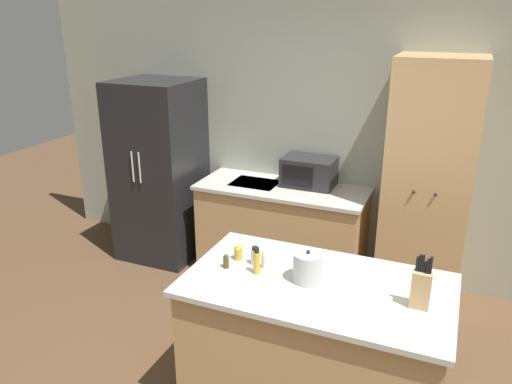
{
  "coord_description": "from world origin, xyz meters",
  "views": [
    {
      "loc": [
        0.61,
        -2.17,
        2.47
      ],
      "look_at": [
        -0.9,
        1.4,
        1.05
      ],
      "focal_mm": 35.0,
      "sensor_mm": 36.0,
      "label": 1
    }
  ],
  "objects_px": {
    "spice_bottle_green_herb": "(238,253)",
    "spice_bottle_pale_salt": "(257,262)",
    "pantry_cabinet": "(427,187)",
    "spice_bottle_short_red": "(264,260)",
    "kettle": "(308,267)",
    "microwave": "(309,172)",
    "refrigerator": "(160,171)",
    "spice_bottle_tall_dark": "(226,262)",
    "spice_bottle_amber_oil": "(255,256)",
    "knife_block": "(421,288)"
  },
  "relations": [
    {
      "from": "pantry_cabinet",
      "to": "spice_bottle_amber_oil",
      "type": "height_order",
      "value": "pantry_cabinet"
    },
    {
      "from": "spice_bottle_tall_dark",
      "to": "pantry_cabinet",
      "type": "bearing_deg",
      "value": 57.7
    },
    {
      "from": "knife_block",
      "to": "spice_bottle_pale_salt",
      "type": "distance_m",
      "value": 0.97
    },
    {
      "from": "spice_bottle_short_red",
      "to": "spice_bottle_pale_salt",
      "type": "xyz_separation_m",
      "value": [
        -0.02,
        -0.08,
        0.03
      ]
    },
    {
      "from": "pantry_cabinet",
      "to": "spice_bottle_tall_dark",
      "type": "relative_size",
      "value": 24.04
    },
    {
      "from": "refrigerator",
      "to": "spice_bottle_short_red",
      "type": "bearing_deg",
      "value": -40.27
    },
    {
      "from": "refrigerator",
      "to": "kettle",
      "type": "height_order",
      "value": "refrigerator"
    },
    {
      "from": "pantry_cabinet",
      "to": "spice_bottle_tall_dark",
      "type": "xyz_separation_m",
      "value": [
        -1.06,
        -1.68,
        -0.1
      ]
    },
    {
      "from": "kettle",
      "to": "pantry_cabinet",
      "type": "bearing_deg",
      "value": 71.91
    },
    {
      "from": "spice_bottle_amber_oil",
      "to": "kettle",
      "type": "bearing_deg",
      "value": -11.12
    },
    {
      "from": "microwave",
      "to": "spice_bottle_amber_oil",
      "type": "bearing_deg",
      "value": -84.66
    },
    {
      "from": "spice_bottle_green_herb",
      "to": "spice_bottle_pale_salt",
      "type": "xyz_separation_m",
      "value": [
        0.18,
        -0.12,
        0.03
      ]
    },
    {
      "from": "spice_bottle_green_herb",
      "to": "spice_bottle_short_red",
      "type": "bearing_deg",
      "value": -11.4
    },
    {
      "from": "microwave",
      "to": "spice_bottle_tall_dark",
      "type": "bearing_deg",
      "value": -89.82
    },
    {
      "from": "spice_bottle_tall_dark",
      "to": "spice_bottle_pale_salt",
      "type": "bearing_deg",
      "value": 2.33
    },
    {
      "from": "pantry_cabinet",
      "to": "spice_bottle_short_red",
      "type": "bearing_deg",
      "value": -117.83
    },
    {
      "from": "spice_bottle_tall_dark",
      "to": "spice_bottle_amber_oil",
      "type": "bearing_deg",
      "value": 37.65
    },
    {
      "from": "spice_bottle_short_red",
      "to": "spice_bottle_green_herb",
      "type": "height_order",
      "value": "spice_bottle_short_red"
    },
    {
      "from": "microwave",
      "to": "knife_block",
      "type": "height_order",
      "value": "knife_block"
    },
    {
      "from": "pantry_cabinet",
      "to": "microwave",
      "type": "distance_m",
      "value": 1.07
    },
    {
      "from": "refrigerator",
      "to": "spice_bottle_short_red",
      "type": "height_order",
      "value": "refrigerator"
    },
    {
      "from": "spice_bottle_short_red",
      "to": "spice_bottle_amber_oil",
      "type": "xyz_separation_m",
      "value": [
        -0.07,
        0.02,
        0.0
      ]
    },
    {
      "from": "spice_bottle_green_herb",
      "to": "spice_bottle_pale_salt",
      "type": "relative_size",
      "value": 0.58
    },
    {
      "from": "refrigerator",
      "to": "spice_bottle_pale_salt",
      "type": "relative_size",
      "value": 10.51
    },
    {
      "from": "knife_block",
      "to": "spice_bottle_pale_salt",
      "type": "xyz_separation_m",
      "value": [
        -0.97,
        0.0,
        -0.04
      ]
    },
    {
      "from": "refrigerator",
      "to": "microwave",
      "type": "distance_m",
      "value": 1.55
    },
    {
      "from": "spice_bottle_amber_oil",
      "to": "spice_bottle_green_herb",
      "type": "distance_m",
      "value": 0.13
    },
    {
      "from": "pantry_cabinet",
      "to": "spice_bottle_pale_salt",
      "type": "xyz_separation_m",
      "value": [
        -0.85,
        -1.67,
        -0.06
      ]
    },
    {
      "from": "spice_bottle_tall_dark",
      "to": "kettle",
      "type": "height_order",
      "value": "kettle"
    },
    {
      "from": "refrigerator",
      "to": "spice_bottle_pale_salt",
      "type": "xyz_separation_m",
      "value": [
        1.75,
        -1.58,
        0.09
      ]
    },
    {
      "from": "pantry_cabinet",
      "to": "spice_bottle_short_red",
      "type": "distance_m",
      "value": 1.79
    },
    {
      "from": "refrigerator",
      "to": "kettle",
      "type": "relative_size",
      "value": 8.83
    },
    {
      "from": "spice_bottle_green_herb",
      "to": "spice_bottle_pale_salt",
      "type": "distance_m",
      "value": 0.22
    },
    {
      "from": "spice_bottle_tall_dark",
      "to": "spice_bottle_green_herb",
      "type": "relative_size",
      "value": 0.88
    },
    {
      "from": "spice_bottle_green_herb",
      "to": "spice_bottle_pale_salt",
      "type": "bearing_deg",
      "value": -34.17
    },
    {
      "from": "microwave",
      "to": "knife_block",
      "type": "bearing_deg",
      "value": -56.16
    },
    {
      "from": "knife_block",
      "to": "pantry_cabinet",
      "type": "bearing_deg",
      "value": 94.01
    },
    {
      "from": "refrigerator",
      "to": "kettle",
      "type": "xyz_separation_m",
      "value": [
        2.07,
        -1.55,
        0.1
      ]
    },
    {
      "from": "pantry_cabinet",
      "to": "kettle",
      "type": "distance_m",
      "value": 1.72
    },
    {
      "from": "knife_block",
      "to": "kettle",
      "type": "relative_size",
      "value": 1.53
    },
    {
      "from": "spice_bottle_amber_oil",
      "to": "kettle",
      "type": "height_order",
      "value": "kettle"
    },
    {
      "from": "spice_bottle_pale_salt",
      "to": "spice_bottle_short_red",
      "type": "bearing_deg",
      "value": 79.28
    },
    {
      "from": "spice_bottle_amber_oil",
      "to": "spice_bottle_pale_salt",
      "type": "height_order",
      "value": "spice_bottle_pale_salt"
    },
    {
      "from": "microwave",
      "to": "spice_bottle_short_red",
      "type": "bearing_deg",
      "value": -82.22
    },
    {
      "from": "refrigerator",
      "to": "spice_bottle_tall_dark",
      "type": "bearing_deg",
      "value": -45.85
    },
    {
      "from": "refrigerator",
      "to": "spice_bottle_green_herb",
      "type": "height_order",
      "value": "refrigerator"
    },
    {
      "from": "spice_bottle_pale_salt",
      "to": "kettle",
      "type": "bearing_deg",
      "value": 5.87
    },
    {
      "from": "knife_block",
      "to": "kettle",
      "type": "xyz_separation_m",
      "value": [
        -0.65,
        0.03,
        -0.03
      ]
    },
    {
      "from": "knife_block",
      "to": "spice_bottle_short_red",
      "type": "distance_m",
      "value": 0.96
    },
    {
      "from": "pantry_cabinet",
      "to": "spice_bottle_tall_dark",
      "type": "distance_m",
      "value": 1.99
    }
  ]
}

